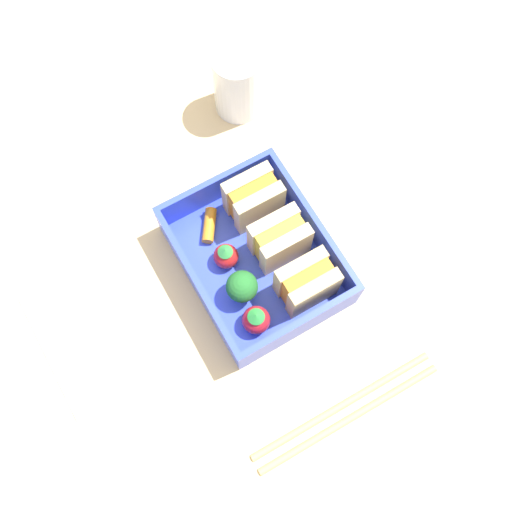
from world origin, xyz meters
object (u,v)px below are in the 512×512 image
(strawberry_far_left, at_px, (226,256))
(drinking_glass, at_px, (238,83))
(broccoli_floret, at_px, (242,287))
(strawberry_left, at_px, (256,320))
(sandwich_center, at_px, (307,283))
(sandwich_left, at_px, (253,199))
(carrot_stick_far_left, at_px, (209,225))
(sandwich_center_left, at_px, (279,240))
(folded_napkin, at_px, (94,331))
(chopstick_pair, at_px, (348,411))

(strawberry_far_left, bearing_deg, drinking_glass, 147.11)
(broccoli_floret, distance_m, strawberry_left, 0.03)
(broccoli_floret, height_order, strawberry_left, broccoli_floret)
(sandwich_center, bearing_deg, strawberry_far_left, -142.02)
(sandwich_left, bearing_deg, sandwich_center, 0.00)
(carrot_stick_far_left, height_order, drinking_glass, drinking_glass)
(strawberry_left, bearing_deg, sandwich_center, 94.74)
(sandwich_center_left, xyz_separation_m, folded_napkin, (-0.02, -0.20, -0.04))
(strawberry_far_left, relative_size, broccoli_floret, 0.80)
(carrot_stick_far_left, height_order, broccoli_floret, broccoli_floret)
(carrot_stick_far_left, height_order, strawberry_far_left, strawberry_far_left)
(strawberry_left, xyz_separation_m, drinking_glass, (-0.23, 0.11, 0.01))
(sandwich_center, xyz_separation_m, broccoli_floret, (-0.03, -0.05, -0.00))
(sandwich_center, bearing_deg, sandwich_center_left, 180.00)
(sandwich_left, height_order, drinking_glass, drinking_glass)
(strawberry_far_left, xyz_separation_m, folded_napkin, (-0.00, -0.15, -0.02))
(sandwich_left, distance_m, carrot_stick_far_left, 0.05)
(chopstick_pair, bearing_deg, drinking_glass, 167.52)
(carrot_stick_far_left, bearing_deg, strawberry_far_left, -3.28)
(strawberry_left, bearing_deg, strawberry_far_left, 174.80)
(sandwich_left, distance_m, sandwich_center, 0.10)
(strawberry_far_left, distance_m, broccoli_floret, 0.04)
(sandwich_left, height_order, sandwich_center, same)
(broccoli_floret, xyz_separation_m, drinking_glass, (-0.20, 0.11, 0.01))
(folded_napkin, bearing_deg, carrot_stick_far_left, 103.39)
(sandwich_center_left, bearing_deg, strawberry_far_left, -106.67)
(carrot_stick_far_left, bearing_deg, drinking_glass, 139.96)
(sandwich_center, height_order, strawberry_left, sandwich_center)
(drinking_glass, bearing_deg, sandwich_left, -22.69)
(carrot_stick_far_left, relative_size, drinking_glass, 0.45)
(sandwich_center_left, distance_m, chopstick_pair, 0.17)
(chopstick_pair, bearing_deg, strawberry_far_left, -171.45)
(sandwich_left, xyz_separation_m, folded_napkin, (0.03, -0.20, -0.04))
(chopstick_pair, height_order, folded_napkin, chopstick_pair)
(sandwich_center, height_order, chopstick_pair, sandwich_center)
(sandwich_left, xyz_separation_m, strawberry_far_left, (0.04, -0.05, -0.01))
(broccoli_floret, bearing_deg, folded_napkin, -106.28)
(sandwich_center_left, distance_m, strawberry_left, 0.08)
(broccoli_floret, bearing_deg, drinking_glass, 151.69)
(sandwich_center_left, relative_size, broccoli_floret, 1.35)
(sandwich_left, xyz_separation_m, broccoli_floret, (0.07, -0.05, -0.00))
(sandwich_left, relative_size, broccoli_floret, 1.35)
(carrot_stick_far_left, xyz_separation_m, folded_napkin, (0.04, -0.15, -0.02))
(strawberry_far_left, xyz_separation_m, strawberry_left, (0.07, -0.01, 0.00))
(sandwich_center_left, xyz_separation_m, carrot_stick_far_left, (-0.06, -0.05, -0.02))
(sandwich_center_left, height_order, carrot_stick_far_left, sandwich_center_left)
(sandwich_center, distance_m, folded_napkin, 0.21)
(sandwich_left, xyz_separation_m, sandwich_center_left, (0.05, 0.00, 0.00))
(broccoli_floret, distance_m, chopstick_pair, 0.15)
(strawberry_far_left, distance_m, strawberry_left, 0.07)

